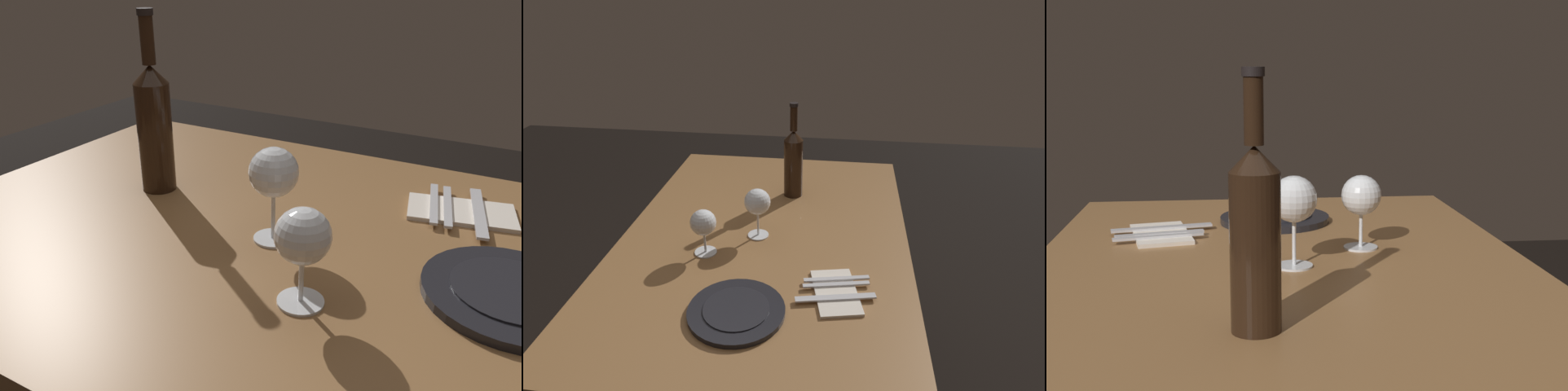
{
  "view_description": "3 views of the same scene",
  "coord_description": "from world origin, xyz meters",
  "views": [
    {
      "loc": [
        0.36,
        -0.71,
        1.18
      ],
      "look_at": [
        -0.03,
        -0.0,
        0.81
      ],
      "focal_mm": 36.4,
      "sensor_mm": 36.0,
      "label": 1
    },
    {
      "loc": [
        1.24,
        0.23,
        1.52
      ],
      "look_at": [
        -0.09,
        0.05,
        0.84
      ],
      "focal_mm": 31.9,
      "sensor_mm": 36.0,
      "label": 2
    },
    {
      "loc": [
        -1.25,
        0.08,
        1.1
      ],
      "look_at": [
        0.02,
        -0.04,
        0.86
      ],
      "focal_mm": 50.81,
      "sensor_mm": 36.0,
      "label": 3
    }
  ],
  "objects": [
    {
      "name": "dining_table",
      "position": [
        0.0,
        0.0,
        0.65
      ],
      "size": [
        1.3,
        0.9,
        0.74
      ],
      "color": "olive",
      "rests_on": "ground"
    },
    {
      "name": "wine_glass_left",
      "position": [
        0.12,
        -0.16,
        0.84
      ],
      "size": [
        0.08,
        0.08,
        0.14
      ],
      "color": "white",
      "rests_on": "dining_table"
    },
    {
      "name": "wine_glass_right",
      "position": [
        0.0,
        -0.02,
        0.86
      ],
      "size": [
        0.08,
        0.08,
        0.16
      ],
      "color": "white",
      "rests_on": "dining_table"
    },
    {
      "name": "wine_bottle",
      "position": [
        -0.3,
        0.06,
        0.88
      ],
      "size": [
        0.07,
        0.07,
        0.35
      ],
      "color": "black",
      "rests_on": "dining_table"
    },
    {
      "name": "dinner_plate",
      "position": [
        0.37,
        -0.01,
        0.75
      ],
      "size": [
        0.24,
        0.24,
        0.02
      ],
      "color": "black",
      "rests_on": "dining_table"
    },
    {
      "name": "folded_napkin",
      "position": [
        0.26,
        0.23,
        0.74
      ],
      "size": [
        0.21,
        0.15,
        0.01
      ],
      "color": "silver",
      "rests_on": "dining_table"
    },
    {
      "name": "fork_inner",
      "position": [
        0.23,
        0.23,
        0.75
      ],
      "size": [
        0.05,
        0.18,
        0.0
      ],
      "color": "silver",
      "rests_on": "folded_napkin"
    },
    {
      "name": "fork_outer",
      "position": [
        0.21,
        0.23,
        0.75
      ],
      "size": [
        0.05,
        0.18,
        0.0
      ],
      "color": "silver",
      "rests_on": "folded_napkin"
    },
    {
      "name": "table_knife",
      "position": [
        0.29,
        0.23,
        0.75
      ],
      "size": [
        0.06,
        0.21,
        0.0
      ],
      "color": "silver",
      "rests_on": "folded_napkin"
    }
  ]
}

